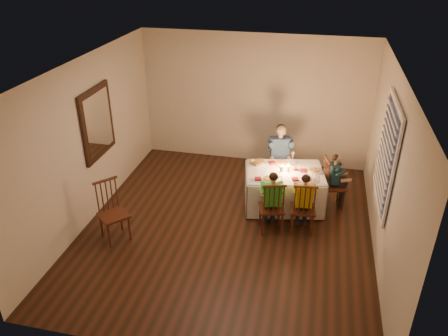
% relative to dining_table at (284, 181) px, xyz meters
% --- Properties ---
extents(ground, '(5.00, 5.00, 0.00)m').
position_rel_dining_table_xyz_m(ground, '(-0.80, -0.85, -0.48)').
color(ground, black).
rests_on(ground, ground).
extents(wall_left, '(0.02, 5.00, 2.60)m').
position_rel_dining_table_xyz_m(wall_left, '(-3.05, -0.85, 0.82)').
color(wall_left, beige).
rests_on(wall_left, ground).
extents(wall_right, '(0.02, 5.00, 2.60)m').
position_rel_dining_table_xyz_m(wall_right, '(1.45, -0.85, 0.82)').
color(wall_right, beige).
rests_on(wall_right, ground).
extents(wall_back, '(4.50, 0.02, 2.60)m').
position_rel_dining_table_xyz_m(wall_back, '(-0.80, 1.65, 0.82)').
color(wall_back, beige).
rests_on(wall_back, ground).
extents(ceiling, '(5.00, 5.00, 0.00)m').
position_rel_dining_table_xyz_m(ceiling, '(-0.80, -0.85, 2.12)').
color(ceiling, white).
rests_on(ceiling, wall_back).
extents(dining_table, '(1.46, 1.18, 0.65)m').
position_rel_dining_table_xyz_m(dining_table, '(0.00, 0.00, 0.00)').
color(dining_table, white).
rests_on(dining_table, ground).
extents(chair_adult, '(0.45, 0.44, 0.92)m').
position_rel_dining_table_xyz_m(chair_adult, '(-0.16, 0.72, -0.48)').
color(chair_adult, '#391B0F').
rests_on(chair_adult, ground).
extents(chair_near_left, '(0.46, 0.45, 0.92)m').
position_rel_dining_table_xyz_m(chair_near_left, '(-0.12, -0.75, -0.48)').
color(chair_near_left, '#391B0F').
rests_on(chair_near_left, ground).
extents(chair_near_right, '(0.41, 0.40, 0.92)m').
position_rel_dining_table_xyz_m(chair_near_right, '(0.36, -0.67, -0.48)').
color(chair_near_right, '#391B0F').
rests_on(chair_near_right, ground).
extents(chair_end, '(0.45, 0.46, 0.92)m').
position_rel_dining_table_xyz_m(chair_end, '(0.83, 0.17, -0.48)').
color(chair_end, '#391B0F').
rests_on(chair_end, ground).
extents(chair_extra, '(0.55, 0.55, 0.98)m').
position_rel_dining_table_xyz_m(chair_extra, '(-2.42, -1.50, -0.48)').
color(chair_extra, '#391B0F').
rests_on(chair_extra, ground).
extents(adult, '(0.51, 0.48, 1.20)m').
position_rel_dining_table_xyz_m(adult, '(-0.16, 0.72, -0.48)').
color(adult, '#304A78').
rests_on(adult, ground).
extents(child_green, '(0.41, 0.39, 1.05)m').
position_rel_dining_table_xyz_m(child_green, '(-0.12, -0.75, -0.48)').
color(child_green, green).
rests_on(child_green, ground).
extents(child_yellow, '(0.36, 0.33, 1.03)m').
position_rel_dining_table_xyz_m(child_yellow, '(0.36, -0.67, -0.48)').
color(child_yellow, gold).
rests_on(child_yellow, ground).
extents(child_teal, '(0.36, 0.37, 0.99)m').
position_rel_dining_table_xyz_m(child_teal, '(0.83, 0.17, -0.48)').
color(child_teal, '#18353C').
rests_on(child_teal, ground).
extents(setting_adult, '(0.31, 0.31, 0.02)m').
position_rel_dining_table_xyz_m(setting_adult, '(-0.07, 0.28, 0.20)').
color(setting_adult, white).
rests_on(setting_adult, dining_table).
extents(setting_green, '(0.31, 0.31, 0.02)m').
position_rel_dining_table_xyz_m(setting_green, '(-0.22, -0.34, 0.20)').
color(setting_green, white).
rests_on(setting_green, dining_table).
extents(setting_yellow, '(0.31, 0.31, 0.02)m').
position_rel_dining_table_xyz_m(setting_yellow, '(0.36, -0.22, 0.20)').
color(setting_yellow, white).
rests_on(setting_yellow, dining_table).
extents(setting_teal, '(0.31, 0.31, 0.02)m').
position_rel_dining_table_xyz_m(setting_teal, '(0.48, 0.11, 0.20)').
color(setting_teal, white).
rests_on(setting_teal, dining_table).
extents(candle_left, '(0.06, 0.06, 0.10)m').
position_rel_dining_table_xyz_m(candle_left, '(-0.05, -0.01, 0.24)').
color(candle_left, white).
rests_on(candle_left, dining_table).
extents(candle_right, '(0.06, 0.06, 0.10)m').
position_rel_dining_table_xyz_m(candle_right, '(0.05, 0.01, 0.24)').
color(candle_right, white).
rests_on(candle_right, dining_table).
extents(squash, '(0.09, 0.09, 0.09)m').
position_rel_dining_table_xyz_m(squash, '(-0.59, 0.16, 0.24)').
color(squash, gold).
rests_on(squash, dining_table).
extents(orange_fruit, '(0.08, 0.08, 0.08)m').
position_rel_dining_table_xyz_m(orange_fruit, '(0.15, 0.08, 0.23)').
color(orange_fruit, '#FF5A15').
rests_on(orange_fruit, dining_table).
extents(serving_bowl, '(0.31, 0.31, 0.06)m').
position_rel_dining_table_xyz_m(serving_bowl, '(-0.46, 0.15, 0.22)').
color(serving_bowl, white).
rests_on(serving_bowl, dining_table).
extents(wall_mirror, '(0.06, 0.95, 1.15)m').
position_rel_dining_table_xyz_m(wall_mirror, '(-3.01, -0.55, 1.02)').
color(wall_mirror, black).
rests_on(wall_mirror, wall_left).
extents(window_blinds, '(0.07, 1.34, 1.54)m').
position_rel_dining_table_xyz_m(window_blinds, '(1.41, -0.75, 1.02)').
color(window_blinds, black).
rests_on(window_blinds, wall_right).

